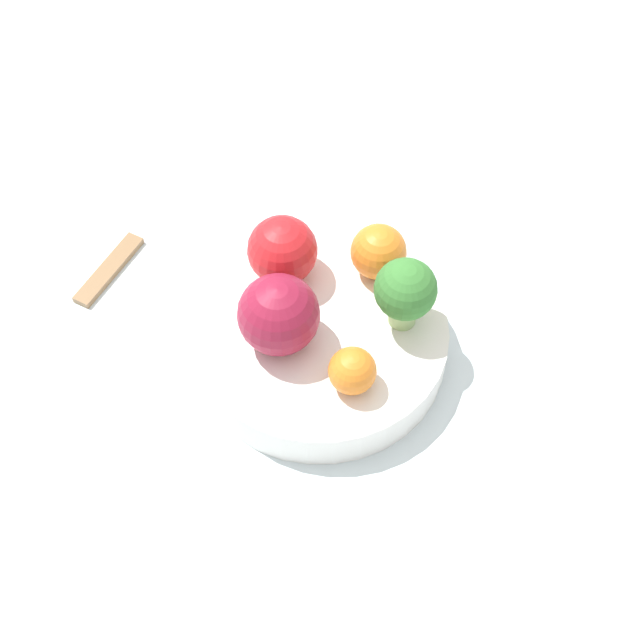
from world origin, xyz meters
The scene contains 9 objects.
ground_plane centered at (0.00, 0.00, 0.00)m, with size 6.00×6.00×0.00m, color gray.
table_surface centered at (0.00, 0.00, 0.01)m, with size 1.20×1.20×0.02m.
bowl centered at (0.00, 0.00, 0.04)m, with size 0.21×0.21×0.04m.
broccoli centered at (0.00, -0.07, 0.09)m, with size 0.05×0.05×0.07m.
apple_red centered at (-0.01, 0.03, 0.09)m, with size 0.06×0.06×0.06m.
apple_green centered at (0.06, 0.02, 0.08)m, with size 0.06×0.06×0.06m.
orange_front centered at (-0.05, -0.02, 0.07)m, with size 0.04×0.04×0.04m.
orange_back centered at (0.05, -0.05, 0.08)m, with size 0.05×0.05×0.05m.
spoon centered at (0.10, 0.18, 0.02)m, with size 0.08×0.06×0.01m.
Camera 1 is at (-0.40, 0.04, 0.64)m, focal length 50.00 mm.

